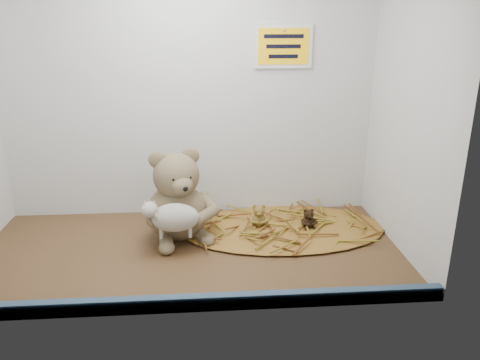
{
  "coord_description": "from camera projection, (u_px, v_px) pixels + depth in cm",
  "views": [
    {
      "loc": [
        4.99,
        -120.96,
        62.82
      ],
      "look_at": [
        14.41,
        2.96,
        20.16
      ],
      "focal_mm": 35.0,
      "sensor_mm": 36.0,
      "label": 1
    }
  ],
  "objects": [
    {
      "name": "alcove_shell",
      "position": [
        186.0,
        89.0,
        1.28
      ],
      "size": [
        120.4,
        60.2,
        90.4
      ],
      "color": "#482C19",
      "rests_on": "ground"
    },
    {
      "name": "toy_lamb",
      "position": [
        175.0,
        218.0,
        1.3
      ],
      "size": [
        17.51,
        10.68,
        11.31
      ],
      "primitive_type": null,
      "color": "beige",
      "rests_on": "main_teddy"
    },
    {
      "name": "mini_teddy_tan",
      "position": [
        259.0,
        215.0,
        1.47
      ],
      "size": [
        6.24,
        6.54,
        7.26
      ],
      "primitive_type": null,
      "rotation": [
        0.0,
        0.0,
        -0.06
      ],
      "color": "olive",
      "rests_on": "straw_bed"
    },
    {
      "name": "straw_bed",
      "position": [
        283.0,
        228.0,
        1.48
      ],
      "size": [
        64.36,
        37.37,
        1.25
      ],
      "primitive_type": "ellipsoid",
      "color": "brown",
      "rests_on": "shelf_floor"
    },
    {
      "name": "wall_sign",
      "position": [
        283.0,
        46.0,
        1.46
      ],
      "size": [
        16.0,
        1.2,
        11.0
      ],
      "primitive_type": "cube",
      "color": "yellow",
      "rests_on": "back_wall"
    },
    {
      "name": "main_teddy",
      "position": [
        176.0,
        194.0,
        1.39
      ],
      "size": [
        28.76,
        29.51,
        27.52
      ],
      "primitive_type": null,
      "rotation": [
        0.0,
        0.0,
        0.34
      ],
      "color": "olive",
      "rests_on": "shelf_floor"
    },
    {
      "name": "front_rail",
      "position": [
        188.0,
        303.0,
        1.06
      ],
      "size": [
        119.28,
        2.2,
        3.6
      ],
      "primitive_type": "cube",
      "color": "#39526E",
      "rests_on": "shelf_floor"
    },
    {
      "name": "mini_teddy_brown",
      "position": [
        308.0,
        217.0,
        1.46
      ],
      "size": [
        5.8,
        6.03,
        6.27
      ],
      "primitive_type": null,
      "rotation": [
        0.0,
        0.0,
        0.15
      ],
      "color": "black",
      "rests_on": "straw_bed"
    }
  ]
}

